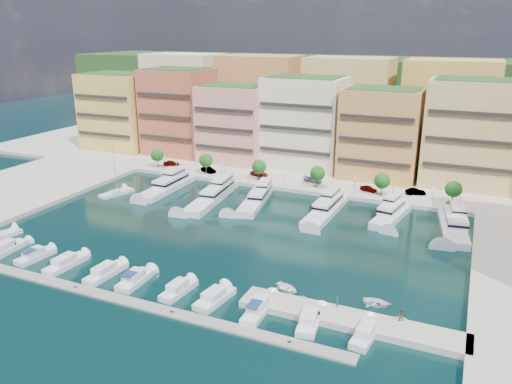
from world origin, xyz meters
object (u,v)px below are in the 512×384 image
car_5 (416,192)px  person_1 (400,315)px  cruiser_0 (6,249)px  tree_4 (382,181)px  cruiser_7 (259,309)px  sailboat_2 (116,194)px  car_0 (171,163)px  lamppost_3 (355,184)px  cruiser_8 (310,321)px  cruiser_3 (106,273)px  car_4 (369,189)px  tender_3 (401,318)px  tree_1 (206,161)px  yacht_2 (214,194)px  yacht_1 (168,186)px  yacht_6 (453,224)px  cruiser_9 (366,334)px  cruiser_4 (135,280)px  car_1 (208,170)px  lamppost_4 (434,194)px  cruiser_1 (35,256)px  yacht_4 (327,209)px  yacht_3 (257,198)px  car_2 (259,173)px  tree_2 (259,167)px  cruiser_2 (66,264)px  cruiser_6 (215,299)px  yacht_5 (391,213)px  person_0 (337,302)px  lamppost_0 (165,161)px  tender_0 (287,288)px  tender_1 (304,298)px  tree_5 (454,189)px  tree_3 (318,173)px  lamppost_2 (284,176)px  cruiser_5 (178,290)px

car_5 → person_1: (5.01, -57.78, 0.11)m
cruiser_0 → person_1: 70.15m
tree_4 → cruiser_7: 58.65m
sailboat_2 → car_0: bearing=91.9°
lamppost_3 → cruiser_8: 56.31m
cruiser_3 → car_4: (31.10, 60.37, 1.18)m
tree_4 → tender_3: (12.48, -52.01, -4.29)m
tree_1 → car_4: size_ratio=1.32×
yacht_2 → cruiser_7: (30.22, -42.27, -0.64)m
yacht_1 → yacht_6: 68.26m
lamppost_3 → cruiser_9: bearing=-75.1°
cruiser_4 → car_1: bearing=108.2°
cruiser_0 → cruiser_9: 66.33m
lamppost_4 → cruiser_3: size_ratio=0.50×
cruiser_1 → cruiser_7: 43.64m
yacht_4 → cruiser_3: 50.47m
yacht_3 → car_2: 18.93m
cruiser_0 → car_4: car_4 is taller
car_4 → cruiser_9: bearing=-151.4°
car_0 → car_5: (69.11, 0.79, -0.01)m
tree_2 → tender_3: tree_2 is taller
tree_2 → person_1: (44.49, -53.62, -2.86)m
tender_3 → cruiser_4: bearing=91.7°
tree_2 → yacht_1: size_ratio=0.27×
tender_3 → car_4: car_4 is taller
yacht_2 → tender_3: (49.42, -36.17, -0.75)m
cruiser_2 → cruiser_6: size_ratio=1.08×
yacht_3 → cruiser_9: (35.32, -44.17, -0.66)m
sailboat_2 → yacht_5: bearing=9.5°
car_4 → person_0: bearing=-155.6°
cruiser_4 → car_5: size_ratio=1.61×
yacht_1 → car_2: bearing=45.3°
tree_1 → lamppost_4: bearing=-2.2°
lamppost_0 → lamppost_3: 54.00m
cruiser_0 → cruiser_7: 50.79m
cruiser_3 → cruiser_9: bearing=0.0°
tree_4 → yacht_2: bearing=-156.8°
tender_3 → car_0: 92.54m
tender_0 → car_2: size_ratio=0.76×
yacht_3 → cruiser_3: yacht_3 is taller
yacht_4 → cruiser_9: 47.31m
cruiser_0 → person_1: bearing=3.7°
tender_1 → tree_4: bearing=10.4°
cruiser_6 → car_0: size_ratio=1.72×
tree_5 → person_1: size_ratio=3.20×
cruiser_9 → tender_3: (3.66, 6.07, -0.09)m
tree_3 → yacht_4: bearing=-65.1°
tree_3 → person_0: bearing=-69.8°
lamppost_2 → cruiser_5: size_ratio=0.57×
yacht_6 → cruiser_3: bearing=-139.1°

